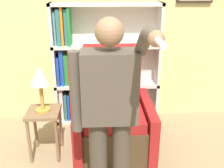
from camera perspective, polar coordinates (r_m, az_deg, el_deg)
The scene contains 6 objects.
wall_back at distance 3.62m, azimuth -4.22°, elevation 13.67°, with size 8.00×0.11×2.80m.
bookcase at distance 3.59m, azimuth -3.70°, elevation 3.85°, with size 1.43×0.28×1.65m.
armchair at distance 3.12m, azimuth 0.28°, elevation -7.73°, with size 0.88×0.89×1.19m.
person_standing at distance 2.04m, azimuth -0.56°, elevation -5.77°, with size 0.57×0.78×1.66m.
side_table at distance 3.04m, azimuth -14.53°, elevation -7.74°, with size 0.35×0.35×0.56m.
table_lamp at distance 2.84m, azimuth -15.46°, elevation 1.25°, with size 0.22×0.22×0.52m.
Camera 1 is at (0.09, -1.55, 1.88)m, focal length 42.00 mm.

